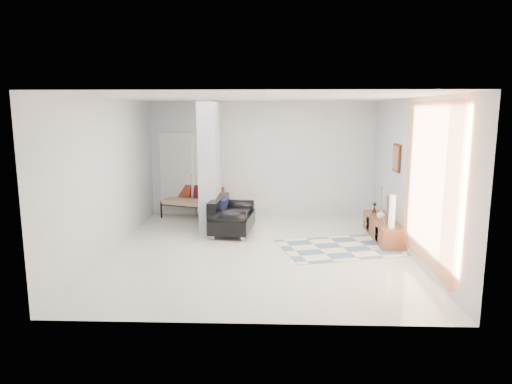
{
  "coord_description": "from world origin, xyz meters",
  "views": [
    {
      "loc": [
        0.24,
        -8.2,
        2.56
      ],
      "look_at": [
        -0.06,
        0.6,
        1.0
      ],
      "focal_mm": 32.0,
      "sensor_mm": 36.0,
      "label": 1
    }
  ],
  "objects": [
    {
      "name": "bronze_figurine",
      "position": [
        2.47,
        1.52,
        0.51
      ],
      "size": [
        0.11,
        0.11,
        0.21
      ],
      "primitive_type": null,
      "rotation": [
        0.0,
        0.0,
        -0.05
      ],
      "color": "black",
      "rests_on": "media_console"
    },
    {
      "name": "floor",
      "position": [
        0.0,
        0.0,
        0.0
      ],
      "size": [
        6.0,
        6.0,
        0.0
      ],
      "primitive_type": "plane",
      "color": "silver",
      "rests_on": "ground"
    },
    {
      "name": "cylinder_lamp",
      "position": [
        2.5,
        0.21,
        0.71
      ],
      "size": [
        0.11,
        0.11,
        0.62
      ],
      "primitive_type": "cylinder",
      "color": "silver",
      "rests_on": "media_console"
    },
    {
      "name": "area_rug",
      "position": [
        1.6,
        0.2,
        0.01
      ],
      "size": [
        2.6,
        2.07,
        0.01
      ],
      "primitive_type": "cube",
      "rotation": [
        0.0,
        0.0,
        0.27
      ],
      "color": "beige",
      "rests_on": "floor"
    },
    {
      "name": "daybed",
      "position": [
        -1.42,
        2.63,
        0.41
      ],
      "size": [
        2.12,
        1.43,
        0.77
      ],
      "rotation": [
        0.0,
        0.0,
        -0.34
      ],
      "color": "black",
      "rests_on": "floor"
    },
    {
      "name": "wall_front",
      "position": [
        0.0,
        -3.0,
        1.4
      ],
      "size": [
        6.0,
        0.0,
        6.0
      ],
      "primitive_type": "plane",
      "rotation": [
        -1.57,
        0.0,
        0.0
      ],
      "color": "silver",
      "rests_on": "ground"
    },
    {
      "name": "wall_left",
      "position": [
        -2.75,
        0.0,
        1.4
      ],
      "size": [
        0.0,
        6.0,
        6.0
      ],
      "primitive_type": "plane",
      "rotation": [
        1.57,
        0.0,
        1.57
      ],
      "color": "silver",
      "rests_on": "ground"
    },
    {
      "name": "vase",
      "position": [
        2.47,
        0.95,
        0.49
      ],
      "size": [
        0.18,
        0.18,
        0.19
      ],
      "primitive_type": "imported",
      "rotation": [
        0.0,
        0.0,
        -0.02
      ],
      "color": "silver",
      "rests_on": "media_console"
    },
    {
      "name": "loveseat",
      "position": [
        -0.64,
        1.21,
        0.37
      ],
      "size": [
        0.93,
        1.44,
        0.76
      ],
      "rotation": [
        0.0,
        0.0,
        -0.1
      ],
      "color": "silver",
      "rests_on": "floor"
    },
    {
      "name": "media_console",
      "position": [
        2.52,
        0.9,
        0.2
      ],
      "size": [
        0.45,
        1.85,
        0.8
      ],
      "color": "brown",
      "rests_on": "floor"
    },
    {
      "name": "curtain",
      "position": [
        2.67,
        -1.15,
        1.45
      ],
      "size": [
        0.0,
        2.55,
        2.55
      ],
      "primitive_type": "plane",
      "rotation": [
        1.57,
        0.0,
        1.57
      ],
      "color": "#FF8443",
      "rests_on": "wall_right"
    },
    {
      "name": "wall_back",
      "position": [
        0.0,
        3.0,
        1.4
      ],
      "size": [
        6.0,
        0.0,
        6.0
      ],
      "primitive_type": "plane",
      "rotation": [
        1.57,
        0.0,
        0.0
      ],
      "color": "silver",
      "rests_on": "ground"
    },
    {
      "name": "ceiling",
      "position": [
        0.0,
        0.0,
        2.8
      ],
      "size": [
        6.0,
        6.0,
        0.0
      ],
      "primitive_type": "plane",
      "rotation": [
        3.14,
        0.0,
        0.0
      ],
      "color": "white",
      "rests_on": "wall_back"
    },
    {
      "name": "partition_column",
      "position": [
        -1.1,
        1.6,
        1.4
      ],
      "size": [
        0.35,
        1.2,
        2.8
      ],
      "primitive_type": "cube",
      "color": "#A6AAAE",
      "rests_on": "floor"
    },
    {
      "name": "wall_right",
      "position": [
        2.75,
        0.0,
        1.4
      ],
      "size": [
        0.0,
        6.0,
        6.0
      ],
      "primitive_type": "plane",
      "rotation": [
        1.57,
        0.0,
        -1.57
      ],
      "color": "silver",
      "rests_on": "ground"
    },
    {
      "name": "wall_art",
      "position": [
        2.72,
        0.9,
        1.65
      ],
      "size": [
        0.04,
        0.45,
        0.55
      ],
      "primitive_type": "cube",
      "color": "black",
      "rests_on": "wall_right"
    },
    {
      "name": "hallway_door",
      "position": [
        -2.1,
        2.96,
        1.02
      ],
      "size": [
        0.85,
        0.06,
        2.04
      ],
      "primitive_type": "cube",
      "color": "white",
      "rests_on": "floor"
    }
  ]
}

